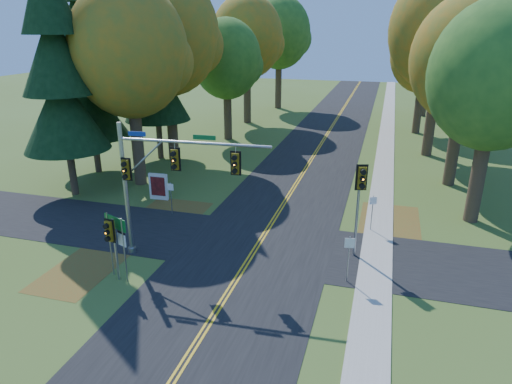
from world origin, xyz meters
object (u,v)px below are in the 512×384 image
(route_sign_cluster, at_px, (116,234))
(info_kiosk, at_px, (159,187))
(traffic_mast, at_px, (159,175))
(east_signal_pole, at_px, (360,188))

(route_sign_cluster, relative_size, info_kiosk, 1.76)
(route_sign_cluster, xyz_separation_m, info_kiosk, (-3.07, 9.77, -1.35))
(traffic_mast, relative_size, east_signal_pole, 1.53)
(traffic_mast, height_order, info_kiosk, traffic_mast)
(east_signal_pole, xyz_separation_m, route_sign_cluster, (-10.40, -5.12, -1.51))
(east_signal_pole, relative_size, info_kiosk, 2.72)
(east_signal_pole, height_order, info_kiosk, east_signal_pole)
(info_kiosk, bearing_deg, route_sign_cluster, -74.42)
(east_signal_pole, relative_size, route_sign_cluster, 1.55)
(east_signal_pole, bearing_deg, traffic_mast, 178.53)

